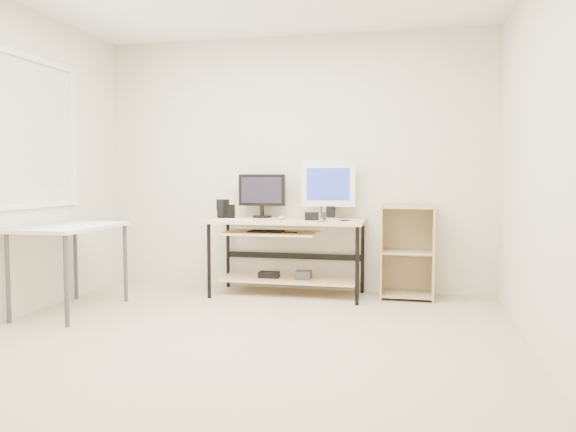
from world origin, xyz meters
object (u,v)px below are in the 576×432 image
at_px(desk, 285,241).
at_px(black_monitor, 262,193).
at_px(shelf_unit, 407,251).
at_px(side_table, 70,235).
at_px(audio_controller, 231,212).
at_px(white_imac, 328,186).

distance_m(desk, black_monitor, 0.58).
relative_size(shelf_unit, black_monitor, 1.86).
relative_size(desk, side_table, 1.50).
bearing_deg(audio_controller, shelf_unit, 6.53).
relative_size(side_table, white_imac, 1.76).
bearing_deg(black_monitor, shelf_unit, -0.62).
height_order(shelf_unit, white_imac, white_imac).
bearing_deg(side_table, audio_controller, 42.34).
relative_size(black_monitor, white_imac, 0.85).
relative_size(white_imac, audio_controller, 3.94).
bearing_deg(side_table, black_monitor, 42.76).
xyz_separation_m(black_monitor, audio_controller, (-0.25, -0.25, -0.18)).
relative_size(side_table, shelf_unit, 1.11).
bearing_deg(audio_controller, white_imac, 12.66).
height_order(side_table, white_imac, white_imac).
xyz_separation_m(side_table, shelf_unit, (2.83, 1.22, -0.22)).
xyz_separation_m(desk, audio_controller, (-0.54, -0.04, 0.28)).
bearing_deg(shelf_unit, side_table, -156.67).
distance_m(white_imac, audio_controller, 1.00).
distance_m(shelf_unit, black_monitor, 1.56).
bearing_deg(white_imac, black_monitor, 171.91).
distance_m(side_table, black_monitor, 1.89).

